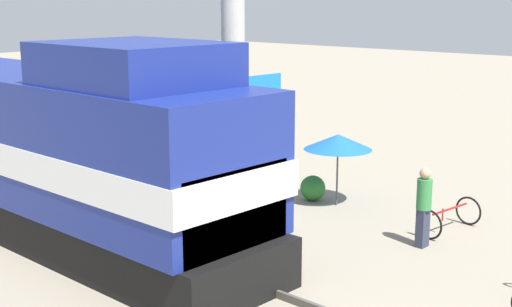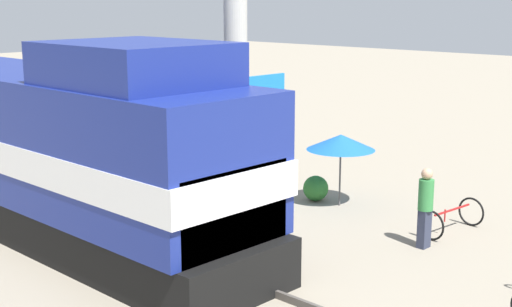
% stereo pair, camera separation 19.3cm
% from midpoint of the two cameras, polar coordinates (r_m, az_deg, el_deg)
% --- Properties ---
extents(ground_plane, '(120.00, 120.00, 0.00)m').
position_cam_midpoint_polar(ground_plane, '(14.76, -6.59, -9.72)').
color(ground_plane, gray).
extents(rail_near, '(0.08, 37.32, 0.15)m').
position_cam_midpoint_polar(rail_near, '(14.32, -8.84, -10.17)').
color(rail_near, '#4C4742').
rests_on(rail_near, ground_plane).
extents(rail_far, '(0.08, 37.32, 0.15)m').
position_cam_midpoint_polar(rail_far, '(15.16, -4.49, -8.76)').
color(rail_far, '#4C4742').
rests_on(rail_far, ground_plane).
extents(locomotive, '(3.15, 15.96, 4.68)m').
position_cam_midpoint_polar(locomotive, '(18.39, -17.26, 0.84)').
color(locomotive, black).
rests_on(locomotive, ground_plane).
extents(vendor_umbrella, '(1.84, 1.84, 1.97)m').
position_cam_midpoint_polar(vendor_umbrella, '(19.18, 7.09, 0.90)').
color(vendor_umbrella, '#4C4C4C').
rests_on(vendor_umbrella, ground_plane).
extents(billboard_sign, '(2.22, 0.12, 3.39)m').
position_cam_midpoint_polar(billboard_sign, '(20.27, 0.38, 3.94)').
color(billboard_sign, '#595959').
rests_on(billboard_sign, ground_plane).
extents(shrub_cluster, '(0.71, 0.71, 0.71)m').
position_cam_midpoint_polar(shrub_cluster, '(19.90, 5.08, -2.79)').
color(shrub_cluster, '#2D722D').
rests_on(shrub_cluster, ground_plane).
extents(person_bystander, '(0.34, 0.34, 1.84)m').
position_cam_midpoint_polar(person_bystander, '(16.42, 13.73, -3.98)').
color(person_bystander, '#2D3347').
rests_on(person_bystander, ground_plane).
extents(bicycle, '(1.77, 0.88, 0.72)m').
position_cam_midpoint_polar(bicycle, '(17.79, 15.69, -4.98)').
color(bicycle, black).
rests_on(bicycle, ground_plane).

